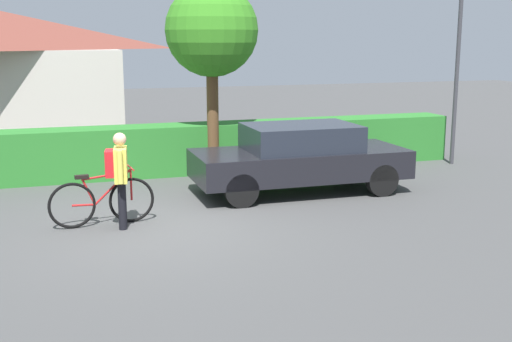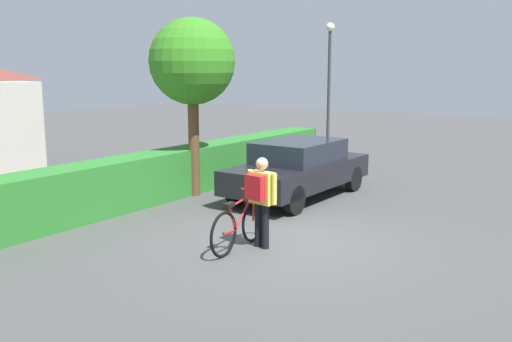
# 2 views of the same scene
# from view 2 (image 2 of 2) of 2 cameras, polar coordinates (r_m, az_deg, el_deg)

# --- Properties ---
(ground_plane) EXTENTS (60.00, 60.00, 0.00)m
(ground_plane) POSITION_cam_2_polar(r_m,az_deg,el_deg) (10.32, 2.94, -7.00)
(ground_plane) COLOR #444444
(hedge_row) EXTENTS (15.97, 0.90, 1.12)m
(hedge_row) POSITION_cam_2_polar(r_m,az_deg,el_deg) (12.82, -13.24, -1.23)
(hedge_row) COLOR #297429
(hedge_row) RESTS_ON ground
(parked_car_near) EXTENTS (4.27, 1.75, 1.38)m
(parked_car_near) POSITION_cam_2_polar(r_m,az_deg,el_deg) (13.53, 4.31, 0.34)
(parked_car_near) COLOR black
(parked_car_near) RESTS_ON ground
(bicycle) EXTENTS (1.75, 0.50, 0.96)m
(bicycle) POSITION_cam_2_polar(r_m,az_deg,el_deg) (9.71, -1.71, -5.55)
(bicycle) COLOR black
(bicycle) RESTS_ON ground
(person_rider) EXTENTS (0.40, 0.64, 1.58)m
(person_rider) POSITION_cam_2_polar(r_m,az_deg,el_deg) (9.64, 0.47, -2.35)
(person_rider) COLOR black
(person_rider) RESTS_ON ground
(street_lamp) EXTENTS (0.28, 0.28, 4.48)m
(street_lamp) POSITION_cam_2_polar(r_m,az_deg,el_deg) (18.28, 7.41, 9.63)
(street_lamp) COLOR #38383D
(street_lamp) RESTS_ON ground
(tree_kerbside) EXTENTS (2.05, 2.05, 4.26)m
(tree_kerbside) POSITION_cam_2_polar(r_m,az_deg,el_deg) (13.62, -6.46, 10.79)
(tree_kerbside) COLOR brown
(tree_kerbside) RESTS_ON ground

